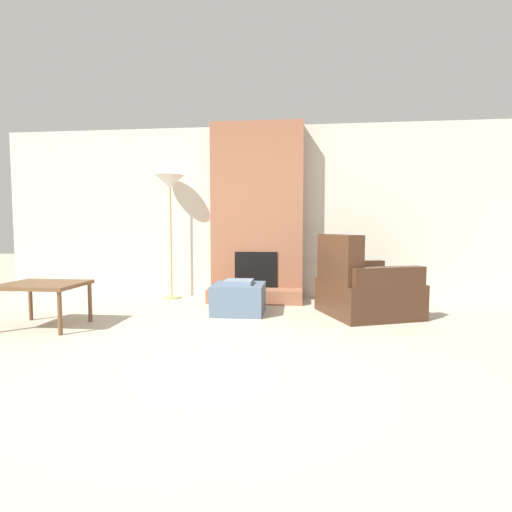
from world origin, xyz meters
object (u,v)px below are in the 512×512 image
Objects in this scene: armchair at (362,291)px; side_table at (43,288)px; ottoman at (239,298)px; floor_lamp_left at (170,189)px.

armchair is 1.59× the size of side_table.
ottoman is 1.51m from armchair.
side_table is (-1.98, -0.92, 0.23)m from ottoman.
armchair is at bearing 1.96° from ottoman.
armchair reaches higher than ottoman.
floor_lamp_left reaches higher than armchair.
armchair is (1.51, 0.05, 0.10)m from ottoman.
armchair is 3.62m from side_table.
ottoman is 2.19m from side_table.
side_table is at bearing -112.85° from floor_lamp_left.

